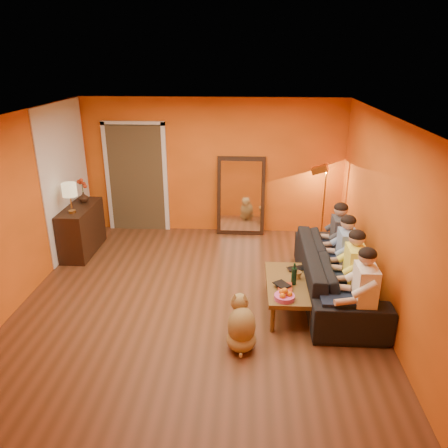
# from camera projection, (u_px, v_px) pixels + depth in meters

# --- Properties ---
(room_shell) EXTENTS (5.00, 5.50, 2.60)m
(room_shell) POSITION_uv_depth(u_px,v_px,m) (199.00, 207.00, 6.19)
(room_shell) COLOR brown
(room_shell) RESTS_ON ground
(white_accent) EXTENTS (0.02, 1.90, 2.58)m
(white_accent) POSITION_uv_depth(u_px,v_px,m) (66.00, 178.00, 7.61)
(white_accent) COLOR white
(white_accent) RESTS_ON wall_left
(doorway_recess) EXTENTS (1.06, 0.30, 2.10)m
(doorway_recess) POSITION_uv_depth(u_px,v_px,m) (138.00, 177.00, 8.65)
(doorway_recess) COLOR #3F2D19
(doorway_recess) RESTS_ON floor
(door_jamb_left) EXTENTS (0.08, 0.06, 2.20)m
(door_jamb_left) POSITION_uv_depth(u_px,v_px,m) (108.00, 178.00, 8.57)
(door_jamb_left) COLOR white
(door_jamb_left) RESTS_ON wall_back
(door_jamb_right) EXTENTS (0.08, 0.06, 2.20)m
(door_jamb_right) POSITION_uv_depth(u_px,v_px,m) (165.00, 179.00, 8.51)
(door_jamb_right) COLOR white
(door_jamb_right) RESTS_ON wall_back
(door_header) EXTENTS (1.22, 0.06, 0.08)m
(door_header) POSITION_uv_depth(u_px,v_px,m) (132.00, 123.00, 8.15)
(door_header) COLOR white
(door_header) RESTS_ON wall_back
(mirror_frame) EXTENTS (0.92, 0.27, 1.51)m
(mirror_frame) POSITION_uv_depth(u_px,v_px,m) (241.00, 196.00, 8.45)
(mirror_frame) COLOR #331D11
(mirror_frame) RESTS_ON floor
(mirror_glass) EXTENTS (0.78, 0.21, 1.35)m
(mirror_glass) POSITION_uv_depth(u_px,v_px,m) (241.00, 197.00, 8.42)
(mirror_glass) COLOR white
(mirror_glass) RESTS_ON mirror_frame
(sideboard) EXTENTS (0.44, 1.18, 0.85)m
(sideboard) POSITION_uv_depth(u_px,v_px,m) (82.00, 229.00, 7.73)
(sideboard) COLOR #331D11
(sideboard) RESTS_ON floor
(table_lamp) EXTENTS (0.24, 0.24, 0.51)m
(table_lamp) POSITION_uv_depth(u_px,v_px,m) (70.00, 198.00, 7.20)
(table_lamp) COLOR beige
(table_lamp) RESTS_ON sideboard
(sofa) EXTENTS (2.49, 0.97, 0.73)m
(sofa) POSITION_uv_depth(u_px,v_px,m) (337.00, 273.00, 6.32)
(sofa) COLOR black
(sofa) RESTS_ON floor
(coffee_table) EXTENTS (0.63, 1.23, 0.42)m
(coffee_table) POSITION_uv_depth(u_px,v_px,m) (289.00, 296.00, 6.03)
(coffee_table) COLOR brown
(coffee_table) RESTS_ON floor
(floor_lamp) EXTENTS (0.36, 0.32, 1.44)m
(floor_lamp) POSITION_uv_depth(u_px,v_px,m) (324.00, 204.00, 8.12)
(floor_lamp) COLOR #C18738
(floor_lamp) RESTS_ON floor
(dog) EXTENTS (0.54, 0.65, 0.66)m
(dog) POSITION_uv_depth(u_px,v_px,m) (242.00, 322.00, 5.23)
(dog) COLOR #9F8147
(dog) RESTS_ON floor
(person_far_left) EXTENTS (0.70, 0.44, 1.22)m
(person_far_left) POSITION_uv_depth(u_px,v_px,m) (364.00, 294.00, 5.29)
(person_far_left) COLOR white
(person_far_left) RESTS_ON sofa
(person_mid_left) EXTENTS (0.70, 0.44, 1.22)m
(person_mid_left) POSITION_uv_depth(u_px,v_px,m) (354.00, 273.00, 5.80)
(person_mid_left) COLOR #F3F051
(person_mid_left) RESTS_ON sofa
(person_mid_right) EXTENTS (0.70, 0.44, 1.22)m
(person_mid_right) POSITION_uv_depth(u_px,v_px,m) (346.00, 255.00, 6.31)
(person_mid_right) COLOR #7C97C0
(person_mid_right) RESTS_ON sofa
(person_far_right) EXTENTS (0.70, 0.44, 1.22)m
(person_far_right) POSITION_uv_depth(u_px,v_px,m) (339.00, 240.00, 6.82)
(person_far_right) COLOR #37373C
(person_far_right) RESTS_ON sofa
(fruit_bowl) EXTENTS (0.26, 0.26, 0.16)m
(fruit_bowl) POSITION_uv_depth(u_px,v_px,m) (285.00, 294.00, 5.51)
(fruit_bowl) COLOR #D74C99
(fruit_bowl) RESTS_ON coffee_table
(wine_bottle) EXTENTS (0.07, 0.07, 0.31)m
(wine_bottle) POSITION_uv_depth(u_px,v_px,m) (294.00, 274.00, 5.85)
(wine_bottle) COLOR black
(wine_bottle) RESTS_ON coffee_table
(tumbler) EXTENTS (0.12, 0.12, 0.10)m
(tumbler) POSITION_uv_depth(u_px,v_px,m) (298.00, 275.00, 6.04)
(tumbler) COLOR #B27F3F
(tumbler) RESTS_ON coffee_table
(laptop) EXTENTS (0.39, 0.32, 0.03)m
(laptop) POSITION_uv_depth(u_px,v_px,m) (300.00, 270.00, 6.26)
(laptop) COLOR black
(laptop) RESTS_ON coffee_table
(book_lower) EXTENTS (0.21, 0.25, 0.02)m
(book_lower) POSITION_uv_depth(u_px,v_px,m) (277.00, 288.00, 5.77)
(book_lower) COLOR #331D11
(book_lower) RESTS_ON coffee_table
(book_mid) EXTENTS (0.21, 0.27, 0.02)m
(book_mid) POSITION_uv_depth(u_px,v_px,m) (278.00, 287.00, 5.78)
(book_mid) COLOR #A52D12
(book_mid) RESTS_ON book_lower
(book_upper) EXTENTS (0.26, 0.27, 0.02)m
(book_upper) POSITION_uv_depth(u_px,v_px,m) (277.00, 286.00, 5.75)
(book_upper) COLOR black
(book_upper) RESTS_ON book_mid
(vase) EXTENTS (0.18, 0.18, 0.18)m
(vase) POSITION_uv_depth(u_px,v_px,m) (84.00, 197.00, 7.77)
(vase) COLOR #331D11
(vase) RESTS_ON sideboard
(flowers) EXTENTS (0.17, 0.17, 0.45)m
(flowers) POSITION_uv_depth(u_px,v_px,m) (82.00, 184.00, 7.68)
(flowers) COLOR #A52D12
(flowers) RESTS_ON vase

